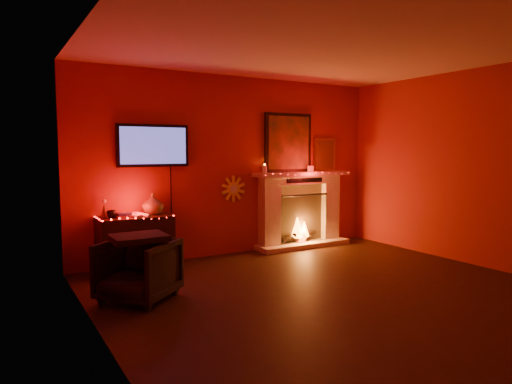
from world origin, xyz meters
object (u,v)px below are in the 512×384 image
(console_table, at_px, (136,240))
(armchair, at_px, (138,270))
(fireplace, at_px, (300,203))
(sunburst_clock, at_px, (233,189))
(tv, at_px, (153,146))

(console_table, bearing_deg, armchair, -104.99)
(fireplace, bearing_deg, sunburst_clock, 175.63)
(fireplace, height_order, sunburst_clock, fireplace)
(tv, bearing_deg, armchair, -114.63)
(fireplace, relative_size, console_table, 2.15)
(tv, height_order, sunburst_clock, tv)
(tv, xyz_separation_m, sunburst_clock, (1.25, 0.03, -0.65))
(tv, bearing_deg, sunburst_clock, 1.24)
(tv, distance_m, sunburst_clock, 1.41)
(fireplace, bearing_deg, console_table, -177.34)
(sunburst_clock, distance_m, console_table, 1.70)
(fireplace, bearing_deg, tv, 178.50)
(tv, height_order, armchair, tv)
(armchair, bearing_deg, fireplace, 73.86)
(tv, distance_m, armchair, 2.05)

